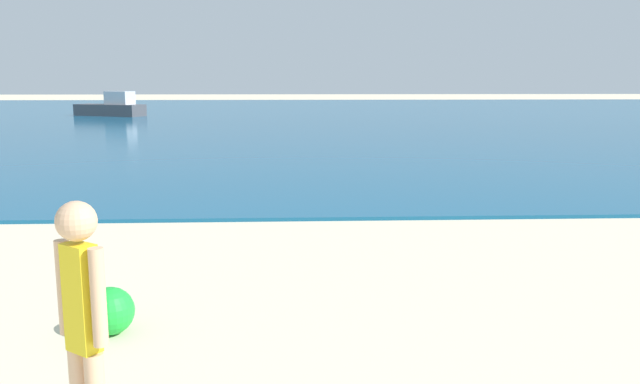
{
  "coord_description": "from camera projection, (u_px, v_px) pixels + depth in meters",
  "views": [
    {
      "loc": [
        -0.85,
        0.77,
        2.15
      ],
      "look_at": [
        -0.58,
        6.71,
        1.11
      ],
      "focal_mm": 36.04,
      "sensor_mm": 36.0,
      "label": 1
    }
  ],
  "objects": [
    {
      "name": "person_standing",
      "position": [
        83.0,
        328.0,
        3.32
      ],
      "size": [
        0.3,
        0.25,
        1.56
      ],
      "rotation": [
        0.0,
        0.0,
        2.49
      ],
      "color": "#DDAD84",
      "rests_on": "ground"
    },
    {
      "name": "beach_ball",
      "position": [
        110.0,
        311.0,
        5.49
      ],
      "size": [
        0.41,
        0.41,
        0.41
      ],
      "primitive_type": "sphere",
      "color": "green",
      "rests_on": "ground"
    },
    {
      "name": "water",
      "position": [
        305.0,
        115.0,
        39.46
      ],
      "size": [
        160.0,
        60.0,
        0.06
      ],
      "primitive_type": "cube",
      "color": "#14567F",
      "rests_on": "ground"
    },
    {
      "name": "boat_far",
      "position": [
        112.0,
        107.0,
        37.86
      ],
      "size": [
        4.44,
        2.99,
        1.45
      ],
      "rotation": [
        0.0,
        0.0,
        2.72
      ],
      "color": "#4C4C51",
      "rests_on": "water"
    }
  ]
}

